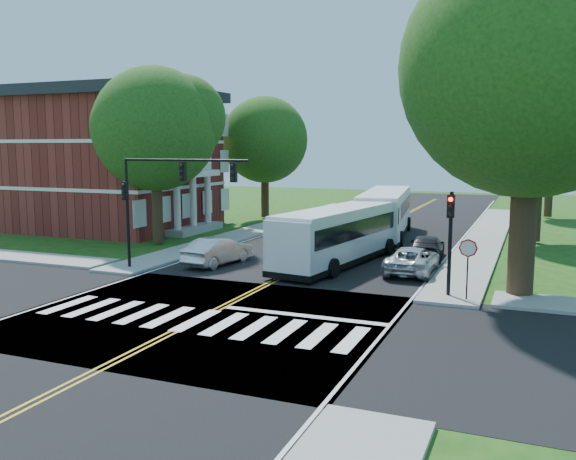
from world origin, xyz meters
The scene contains 24 objects.
ground centered at (0.00, 0.00, 0.00)m, with size 140.00×140.00×0.00m, color #1B4310.
road centered at (0.00, 18.00, 0.01)m, with size 14.00×96.00×0.01m, color black.
cross_road centered at (0.00, 0.00, 0.01)m, with size 60.00×12.00×0.01m, color black.
center_line centered at (0.00, 22.00, 0.01)m, with size 0.36×70.00×0.01m, color gold.
edge_line_w centered at (-6.80, 22.00, 0.01)m, with size 0.12×70.00×0.01m, color silver.
edge_line_e centered at (6.80, 22.00, 0.01)m, with size 0.12×70.00×0.01m, color silver.
crosswalk centered at (0.00, -0.50, 0.02)m, with size 12.60×3.00×0.01m, color silver.
stop_bar centered at (3.50, 1.60, 0.02)m, with size 6.60×0.40×0.01m, color silver.
sidewalk_nw centered at (-8.30, 25.00, 0.07)m, with size 2.60×40.00×0.15m, color gray.
sidewalk_ne centered at (8.30, 25.00, 0.07)m, with size 2.60×40.00×0.15m, color gray.
tree_ne_big centered at (11.00, 8.00, 9.62)m, with size 10.80×10.80×14.91m.
tree_west_near centered at (-11.50, 14.00, 7.53)m, with size 8.00×8.00×11.40m.
tree_west_far centered at (-11.00, 30.00, 7.00)m, with size 7.60×7.60×10.67m.
tree_east_mid centered at (11.50, 24.00, 7.86)m, with size 8.40×8.40×11.93m.
tree_east_far centered at (12.50, 40.00, 6.86)m, with size 7.20×7.20×10.34m.
brick_building centered at (-21.95, 20.00, 5.42)m, with size 20.00×13.00×10.80m.
signal_nw centered at (-5.86, 6.43, 4.38)m, with size 7.15×0.46×5.66m.
signal_ne centered at (8.20, 6.44, 2.96)m, with size 0.30×0.46×4.40m.
stop_sign centered at (9.00, 5.98, 2.03)m, with size 0.76×0.08×2.53m.
bus_lead centered at (1.61, 12.30, 1.65)m, with size 4.27×12.21×3.10m.
bus_follow centered at (1.60, 22.77, 1.75)m, with size 4.43×12.99×3.30m.
hatchback centered at (-4.45, 9.33, 0.77)m, with size 1.60×4.58×1.51m, color silver.
suv centered at (5.77, 11.09, 0.69)m, with size 2.25×4.89×1.36m, color silver.
dark_sedan centered at (5.79, 15.36, 0.69)m, with size 1.90×4.66×1.35m, color black.
Camera 1 is at (11.46, -19.51, 6.40)m, focal length 38.00 mm.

